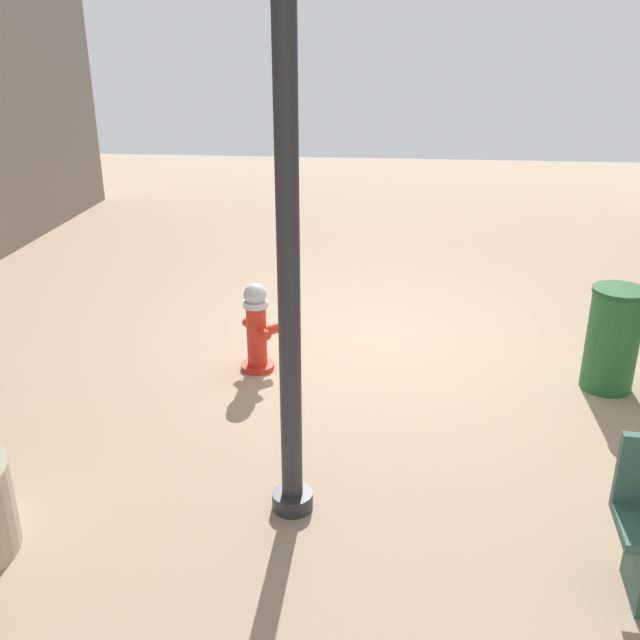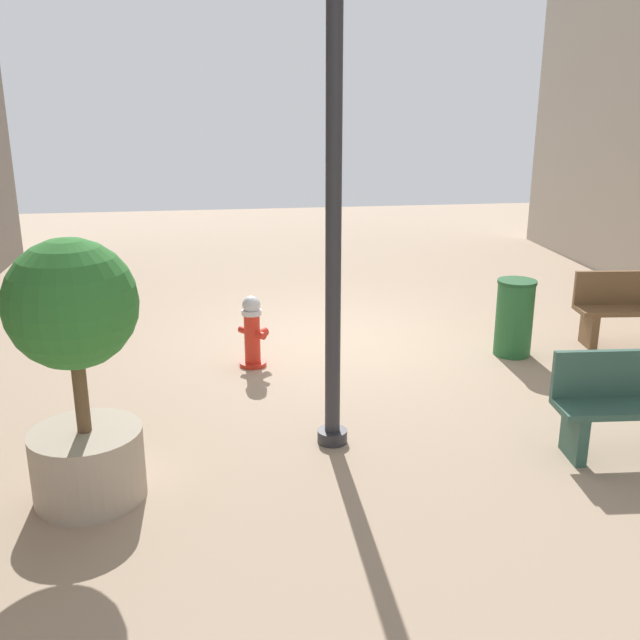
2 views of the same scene
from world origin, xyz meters
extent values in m
plane|color=tan|center=(0.00, 0.00, 0.00)|extent=(23.40, 23.40, 0.00)
cylinder|color=red|center=(1.14, 0.78, 0.03)|extent=(0.32, 0.32, 0.05)
cylinder|color=red|center=(1.14, 0.78, 0.35)|extent=(0.19, 0.19, 0.59)
cylinder|color=silver|center=(1.14, 0.78, 0.67)|extent=(0.24, 0.24, 0.06)
sphere|color=silver|center=(1.14, 0.78, 0.76)|extent=(0.22, 0.22, 0.22)
cylinder|color=red|center=(1.23, 0.68, 0.42)|extent=(0.15, 0.15, 0.09)
cylinder|color=red|center=(1.05, 0.89, 0.42)|extent=(0.15, 0.15, 0.09)
cylinder|color=red|center=(1.02, 0.68, 0.38)|extent=(0.18, 0.18, 0.11)
cube|color=brown|center=(-3.22, 0.69, 0.23)|extent=(0.14, 0.40, 0.45)
cube|color=brown|center=(-3.93, 0.58, 0.73)|extent=(1.73, 0.25, 0.44)
cube|color=#33594C|center=(-1.58, 3.52, 0.23)|extent=(0.13, 0.40, 0.45)
cylinder|color=tan|center=(2.61, 3.57, 0.29)|extent=(0.89, 0.89, 0.59)
cylinder|color=brown|center=(2.61, 3.57, 0.96)|extent=(0.11, 0.11, 0.75)
sphere|color=#2D722D|center=(2.61, 3.57, 1.63)|extent=(1.00, 1.00, 1.00)
cylinder|color=#2D2D33|center=(0.51, 2.90, 0.06)|extent=(0.28, 0.28, 0.12)
cylinder|color=#2D2D33|center=(0.51, 2.90, 2.10)|extent=(0.14, 0.14, 3.95)
cylinder|color=#266633|center=(-2.11, 0.86, 0.46)|extent=(0.46, 0.46, 0.92)
cylinder|color=#1E5128|center=(-2.11, 0.86, 0.94)|extent=(0.48, 0.48, 0.04)
camera|label=1|loc=(-0.07, 6.89, 3.03)|focal=39.80mm
camera|label=2|loc=(1.51, 8.98, 3.13)|focal=40.58mm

